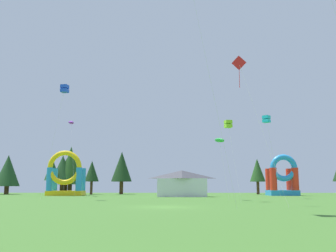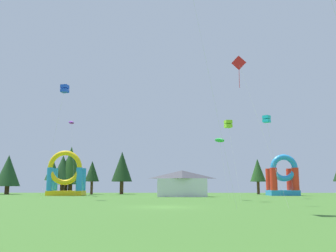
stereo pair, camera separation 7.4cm
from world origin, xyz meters
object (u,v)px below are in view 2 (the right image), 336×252
at_px(kite_red_diamond, 239,65).
at_px(kite_green_parafoil, 220,140).
at_px(inflatable_yellow_castle, 66,178).
at_px(kite_cyan_box, 267,119).
at_px(festival_tent, 182,183).
at_px(kite_blue_box, 65,89).
at_px(kite_lime_box, 228,124).
at_px(kite_purple_parafoil, 71,123).
at_px(inflatable_blue_arch, 283,180).

relative_size(kite_red_diamond, kite_green_parafoil, 1.80).
height_order(kite_red_diamond, inflatable_yellow_castle, kite_red_diamond).
relative_size(kite_red_diamond, inflatable_yellow_castle, 1.77).
bearing_deg(kite_cyan_box, festival_tent, 147.75).
relative_size(kite_red_diamond, festival_tent, 1.79).
xyz_separation_m(kite_red_diamond, kite_blue_box, (-20.14, 11.72, 0.92)).
height_order(kite_lime_box, festival_tent, kite_lime_box).
xyz_separation_m(kite_red_diamond, kite_cyan_box, (6.49, 16.97, -2.16)).
relative_size(inflatable_yellow_castle, festival_tent, 1.01).
relative_size(kite_cyan_box, kite_green_parafoil, 1.49).
height_order(kite_purple_parafoil, kite_green_parafoil, kite_purple_parafoil).
xyz_separation_m(kite_lime_box, inflatable_blue_arch, (12.57, 24.28, -5.76)).
bearing_deg(festival_tent, kite_lime_box, -73.71).
height_order(kite_cyan_box, kite_blue_box, kite_blue_box).
relative_size(kite_purple_parafoil, kite_green_parafoil, 1.69).
relative_size(kite_purple_parafoil, festival_tent, 1.68).
relative_size(kite_green_parafoil, inflatable_yellow_castle, 0.99).
distance_m(kite_cyan_box, kite_purple_parafoil, 32.35).
bearing_deg(kite_blue_box, festival_tent, 39.92).
xyz_separation_m(kite_cyan_box, kite_green_parafoil, (-7.23, -6.04, -3.66)).
relative_size(kite_cyan_box, inflatable_yellow_castle, 1.47).
height_order(kite_red_diamond, kite_green_parafoil, kite_red_diamond).
xyz_separation_m(kite_green_parafoil, festival_tent, (-4.37, 13.36, -5.08)).
relative_size(kite_green_parafoil, festival_tent, 1.00).
distance_m(kite_purple_parafoil, festival_tent, 21.69).
relative_size(kite_lime_box, festival_tent, 1.18).
bearing_deg(kite_purple_parafoil, kite_lime_box, -41.20).
height_order(kite_green_parafoil, festival_tent, kite_green_parafoil).
relative_size(kite_red_diamond, kite_blue_box, 0.94).
relative_size(inflatable_blue_arch, festival_tent, 0.93).
bearing_deg(kite_cyan_box, kite_green_parafoil, -140.14).
height_order(kite_purple_parafoil, festival_tent, kite_purple_parafoil).
bearing_deg(kite_green_parafoil, festival_tent, 108.13).
bearing_deg(inflatable_yellow_castle, kite_cyan_box, -22.60).
xyz_separation_m(kite_cyan_box, kite_blue_box, (-26.63, -5.25, 3.08)).
height_order(kite_lime_box, kite_purple_parafoil, kite_purple_parafoil).
xyz_separation_m(kite_blue_box, inflatable_yellow_castle, (-4.88, 18.36, -10.87)).
height_order(kite_lime_box, inflatable_yellow_castle, kite_lime_box).
distance_m(kite_lime_box, festival_tent, 18.84).
bearing_deg(kite_red_diamond, festival_tent, 101.89).
xyz_separation_m(kite_red_diamond, inflatable_blue_arch, (12.42, 31.58, -10.20)).
bearing_deg(kite_blue_box, kite_red_diamond, -30.20).
bearing_deg(kite_lime_box, kite_red_diamond, -88.83).
distance_m(kite_red_diamond, festival_tent, 27.11).
height_order(kite_cyan_box, kite_lime_box, kite_cyan_box).
bearing_deg(kite_red_diamond, kite_blue_box, 149.80).
bearing_deg(kite_green_parafoil, kite_red_diamond, -86.13).
bearing_deg(kite_lime_box, festival_tent, 106.29).
relative_size(kite_blue_box, inflatable_yellow_castle, 1.88).
relative_size(kite_cyan_box, kite_blue_box, 0.78).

